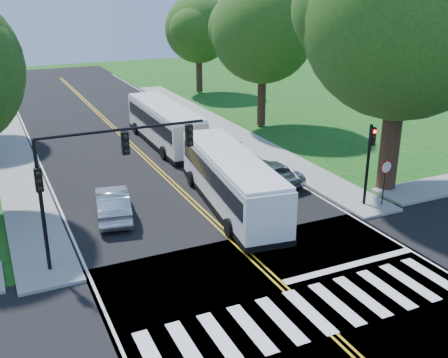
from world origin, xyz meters
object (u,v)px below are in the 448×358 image
signal_ne (369,154)px  suv (268,172)px  signal_nw (98,166)px  hatchback (113,203)px  bus_follow (165,124)px  dark_sedan (223,143)px  bus_lead (231,179)px

signal_ne → suv: bearing=118.3°
signal_nw → hatchback: (1.41, 4.39, -3.60)m
signal_nw → bus_follow: (8.21, 15.92, -2.80)m
bus_follow → suv: bus_follow is taller
dark_sedan → hatchback: bearing=42.4°
suv → signal_ne: bearing=109.8°
bus_follow → suv: 10.96m
bus_follow → signal_nw: bearing=63.6°
bus_follow → suv: size_ratio=2.41×
suv → bus_follow: bearing=-82.9°
dark_sedan → signal_nw: bearing=50.9°
hatchback → dark_sedan: (10.07, 8.21, -0.20)m
signal_ne → suv: size_ratio=0.92×
bus_follow → dark_sedan: bearing=135.4°
bus_follow → suv: bearing=106.4°
hatchback → suv: size_ratio=0.98×
hatchback → suv: (9.73, 1.01, -0.11)m
signal_ne → bus_follow: signal_ne is taller
suv → hatchback: bearing=-2.6°
signal_nw → signal_ne: size_ratio=1.62×
bus_lead → hatchback: bearing=-4.7°
bus_lead → bus_follow: size_ratio=1.00×
dark_sedan → bus_follow: bearing=-42.2°
signal_ne → suv: signal_ne is taller
suv → signal_nw: bearing=17.4°
suv → bus_lead: bearing=23.6°
suv → dark_sedan: suv is taller
bus_lead → dark_sedan: size_ratio=2.96×
signal_ne → suv: 6.54m
signal_ne → bus_lead: size_ratio=0.38×
bus_follow → suv: (2.94, -10.52, -0.90)m
signal_nw → dark_sedan: (11.48, 12.60, -3.80)m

